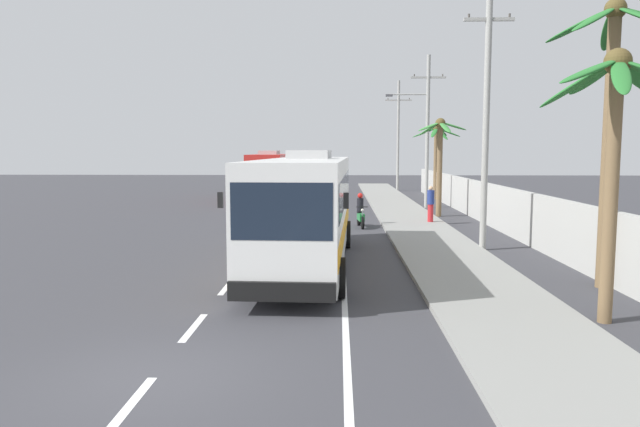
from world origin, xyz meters
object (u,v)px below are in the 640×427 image
object	(u,v)px
motorcycle_beside_bus	(360,213)
utility_pole_far	(426,127)
coach_bus_foreground	(306,206)
palm_fourth	(615,123)
utility_pole_distant	(398,134)
palm_nearest	(436,145)
palm_second	(440,148)
coach_bus_far_lane	(272,174)
palm_third	(611,97)
utility_pole_mid	(486,113)
pedestrian_near_kerb	(431,203)

from	to	relation	value
motorcycle_beside_bus	utility_pole_far	distance (m)	11.81
coach_bus_foreground	palm_fourth	bearing A→B (deg)	-42.19
utility_pole_distant	palm_fourth	world-z (taller)	utility_pole_distant
coach_bus_foreground	palm_nearest	world-z (taller)	palm_nearest
utility_pole_distant	palm_second	world-z (taller)	utility_pole_distant
coach_bus_far_lane	palm_nearest	distance (m)	12.65
palm_third	palm_fourth	bearing A→B (deg)	-112.45
utility_pole_far	palm_second	size ratio (longest dim) A/B	1.77
utility_pole_distant	utility_pole_mid	bearing A→B (deg)	-90.10
motorcycle_beside_bus	palm_second	xyz separation A→B (m)	(4.58, 4.86, 3.18)
palm_nearest	utility_pole_far	bearing A→B (deg)	-104.60
pedestrian_near_kerb	palm_third	distance (m)	14.48
utility_pole_far	utility_pole_distant	size ratio (longest dim) A/B	0.97
motorcycle_beside_bus	palm_second	size ratio (longest dim) A/B	0.36
palm_nearest	utility_pole_mid	bearing A→B (deg)	-94.84
palm_third	palm_fourth	world-z (taller)	palm_third
coach_bus_far_lane	utility_pole_far	distance (m)	12.85
utility_pole_mid	palm_third	size ratio (longest dim) A/B	1.28
coach_bus_far_lane	coach_bus_foreground	bearing A→B (deg)	-81.12
palm_second	palm_third	size ratio (longest dim) A/B	0.72
utility_pole_far	utility_pole_distant	bearing A→B (deg)	90.50
coach_bus_foreground	palm_second	size ratio (longest dim) A/B	2.21
motorcycle_beside_bus	utility_pole_distant	world-z (taller)	utility_pole_distant
pedestrian_near_kerb	palm_nearest	bearing A→B (deg)	155.30
coach_bus_far_lane	pedestrian_near_kerb	world-z (taller)	coach_bus_far_lane
motorcycle_beside_bus	utility_pole_distant	xyz separation A→B (m)	(4.39, 26.37, 4.55)
coach_bus_foreground	utility_pole_mid	world-z (taller)	utility_pole_mid
coach_bus_foreground	utility_pole_distant	distance (m)	36.78
coach_bus_foreground	palm_second	xyz separation A→B (m)	(6.70, 14.54, 1.91)
coach_bus_far_lane	utility_pole_distant	xyz separation A→B (m)	(10.55, 10.13, 3.29)
motorcycle_beside_bus	palm_third	world-z (taller)	palm_third
pedestrian_near_kerb	utility_pole_distant	world-z (taller)	utility_pole_distant
coach_bus_foreground	palm_nearest	xyz separation A→B (m)	(8.41, 26.38, 2.15)
utility_pole_mid	utility_pole_far	xyz separation A→B (m)	(0.20, 16.45, 0.11)
utility_pole_distant	palm_fourth	bearing A→B (deg)	-89.53
coach_bus_foreground	palm_second	world-z (taller)	palm_second
motorcycle_beside_bus	palm_fourth	xyz separation A→B (m)	(4.74, -15.89, 3.63)
coach_bus_far_lane	palm_fourth	xyz separation A→B (m)	(10.90, -32.13, 2.37)
coach_bus_far_lane	utility_pole_mid	distance (m)	25.27
pedestrian_near_kerb	utility_pole_far	xyz separation A→B (m)	(0.97, 8.79, 4.11)
coach_bus_foreground	palm_third	size ratio (longest dim) A/B	1.59
coach_bus_far_lane	utility_pole_distant	distance (m)	14.99
motorcycle_beside_bus	palm_nearest	world-z (taller)	palm_nearest
coach_bus_far_lane	utility_pole_distant	bearing A→B (deg)	43.84
motorcycle_beside_bus	utility_pole_far	xyz separation A→B (m)	(4.53, 9.92, 4.53)
utility_pole_far	palm_third	size ratio (longest dim) A/B	1.27
coach_bus_foreground	palm_nearest	size ratio (longest dim) A/B	2.16
motorcycle_beside_bus	utility_pole_mid	xyz separation A→B (m)	(4.33, -6.53, 4.42)
utility_pole_far	palm_nearest	bearing A→B (deg)	75.40
coach_bus_far_lane	palm_second	xyz separation A→B (m)	(10.75, -11.39, 1.93)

